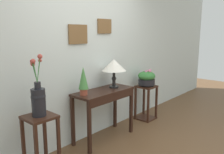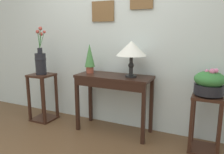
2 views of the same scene
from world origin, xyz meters
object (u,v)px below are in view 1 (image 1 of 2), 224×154
object	(u,v)px
console_table	(105,99)
pedestal_stand_right	(146,102)
pedestal_stand_left	(41,145)
table_lamp	(114,66)
planter_bowl_wide_right	(147,78)
flower_vase_tall_left	(38,98)
potted_plant_on_console	(83,80)

from	to	relation	value
console_table	pedestal_stand_right	distance (m)	1.22
pedestal_stand_right	pedestal_stand_left	bearing A→B (deg)	-178.13
table_lamp	planter_bowl_wide_right	distance (m)	0.99
table_lamp	flower_vase_tall_left	xyz separation A→B (m)	(-1.41, -0.09, -0.21)
pedestal_stand_right	planter_bowl_wide_right	xyz separation A→B (m)	(0.00, -0.00, 0.48)
flower_vase_tall_left	pedestal_stand_right	bearing A→B (deg)	1.85
potted_plant_on_console	pedestal_stand_right	distance (m)	1.70
table_lamp	console_table	bearing A→B (deg)	-174.62
pedestal_stand_right	planter_bowl_wide_right	world-z (taller)	planter_bowl_wide_right
console_table	pedestal_stand_left	xyz separation A→B (m)	(-1.17, -0.07, -0.30)
console_table	table_lamp	size ratio (longest dim) A/B	2.22
table_lamp	potted_plant_on_console	world-z (taller)	table_lamp
potted_plant_on_console	flower_vase_tall_left	size ratio (longest dim) A/B	0.58
console_table	pedestal_stand_left	world-z (taller)	console_table
flower_vase_tall_left	planter_bowl_wide_right	distance (m)	2.34
pedestal_stand_left	pedestal_stand_right	distance (m)	2.34
console_table	potted_plant_on_console	size ratio (longest dim) A/B	2.49
pedestal_stand_left	flower_vase_tall_left	world-z (taller)	flower_vase_tall_left
console_table	planter_bowl_wide_right	world-z (taller)	planter_bowl_wide_right
pedestal_stand_left	flower_vase_tall_left	xyz separation A→B (m)	(0.00, 0.00, 0.58)
console_table	potted_plant_on_console	xyz separation A→B (m)	(-0.38, 0.05, 0.35)
pedestal_stand_left	planter_bowl_wide_right	distance (m)	2.38
flower_vase_tall_left	pedestal_stand_right	xyz separation A→B (m)	(2.34, 0.08, -0.61)
pedestal_stand_right	flower_vase_tall_left	bearing A→B (deg)	-178.15
potted_plant_on_console	table_lamp	bearing A→B (deg)	-2.36
potted_plant_on_console	pedestal_stand_right	bearing A→B (deg)	-1.57
potted_plant_on_console	flower_vase_tall_left	world-z (taller)	flower_vase_tall_left
potted_plant_on_console	console_table	bearing A→B (deg)	-7.18
potted_plant_on_console	planter_bowl_wide_right	distance (m)	1.57
console_table	flower_vase_tall_left	bearing A→B (deg)	-176.60
table_lamp	potted_plant_on_console	size ratio (longest dim) A/B	1.12
flower_vase_tall_left	pedestal_stand_right	distance (m)	2.42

